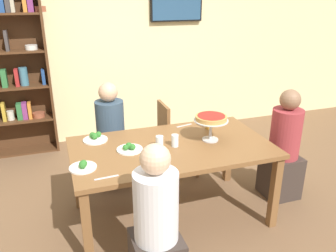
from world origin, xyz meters
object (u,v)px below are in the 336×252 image
(diner_head_east, at_px, (283,152))
(salad_plate_spare, at_px, (95,138))
(salad_plate_near_diner, at_px, (83,166))
(salad_plate_far_diner, at_px, (129,148))
(diner_near_left, at_px, (156,232))
(chair_far_right, at_px, (173,135))
(beer_glass_amber_tall, at_px, (209,122))
(television, at_px, (176,6))
(bookshelf, at_px, (2,69))
(cutlery_fork_near, at_px, (106,178))
(water_glass_clear_near, at_px, (175,141))
(deep_dish_pizza_stand, at_px, (211,120))
(diner_far_left, at_px, (111,142))
(water_glass_clear_far, at_px, (160,142))
(cutlery_knife_near, at_px, (184,126))
(dining_table, at_px, (172,154))

(diner_head_east, height_order, salad_plate_spare, diner_head_east)
(salad_plate_near_diner, relative_size, salad_plate_far_diner, 0.94)
(diner_near_left, relative_size, diner_head_east, 1.00)
(chair_far_right, bearing_deg, beer_glass_amber_tall, 21.27)
(television, bearing_deg, bookshelf, -177.67)
(salad_plate_near_diner, distance_m, cutlery_fork_near, 0.25)
(water_glass_clear_near, relative_size, cutlery_fork_near, 0.60)
(deep_dish_pizza_stand, height_order, salad_plate_spare, deep_dish_pizza_stand)
(diner_near_left, xyz_separation_m, diner_far_left, (-0.02, 1.60, 0.00))
(bookshelf, bearing_deg, chair_far_right, -34.62)
(diner_head_east, height_order, water_glass_clear_far, diner_head_east)
(chair_far_right, height_order, water_glass_clear_near, chair_far_right)
(cutlery_fork_near, height_order, cutlery_knife_near, same)
(deep_dish_pizza_stand, relative_size, cutlery_fork_near, 1.74)
(diner_far_left, relative_size, salad_plate_near_diner, 5.42)
(television, height_order, salad_plate_near_diner, television)
(cutlery_fork_near, xyz_separation_m, cutlery_knife_near, (0.92, 0.79, 0.00))
(television, xyz_separation_m, salad_plate_far_diner, (-1.18, -2.09, -1.06))
(bookshelf, xyz_separation_m, cutlery_knife_near, (1.79, -1.60, -0.38))
(diner_near_left, bearing_deg, salad_plate_near_diner, 33.66)
(salad_plate_spare, relative_size, water_glass_clear_near, 2.06)
(dining_table, bearing_deg, diner_head_east, -0.61)
(diner_near_left, height_order, chair_far_right, diner_near_left)
(television, height_order, chair_far_right, television)
(diner_near_left, relative_size, diner_far_left, 1.00)
(diner_head_east, height_order, cutlery_fork_near, diner_head_east)
(salad_plate_far_diner, distance_m, beer_glass_amber_tall, 0.90)
(deep_dish_pizza_stand, height_order, water_glass_clear_far, deep_dish_pizza_stand)
(bookshelf, bearing_deg, cutlery_knife_near, -41.85)
(diner_near_left, relative_size, salad_plate_near_diner, 5.42)
(salad_plate_far_diner, relative_size, cutlery_fork_near, 1.25)
(diner_far_left, distance_m, deep_dish_pizza_stand, 1.22)
(diner_far_left, distance_m, salad_plate_far_diner, 0.84)
(television, bearing_deg, cutlery_fork_near, -120.19)
(beer_glass_amber_tall, xyz_separation_m, cutlery_fork_near, (-1.13, -0.64, -0.07))
(bookshelf, bearing_deg, diner_far_left, -47.51)
(dining_table, height_order, salad_plate_spare, salad_plate_spare)
(dining_table, height_order, beer_glass_amber_tall, beer_glass_amber_tall)
(beer_glass_amber_tall, distance_m, cutlery_fork_near, 1.30)
(diner_near_left, bearing_deg, television, -22.35)
(water_glass_clear_near, bearing_deg, cutlery_fork_near, -151.73)
(salad_plate_spare, bearing_deg, water_glass_clear_far, -34.51)
(dining_table, bearing_deg, salad_plate_spare, 151.33)
(diner_head_east, height_order, water_glass_clear_near, diner_head_east)
(water_glass_clear_near, relative_size, water_glass_clear_far, 0.99)
(diner_head_east, xyz_separation_m, water_glass_clear_far, (-1.31, 0.00, 0.30))
(salad_plate_far_diner, bearing_deg, bookshelf, 119.56)
(deep_dish_pizza_stand, xyz_separation_m, beer_glass_amber_tall, (0.11, 0.27, -0.13))
(water_glass_clear_far, bearing_deg, diner_head_east, -0.15)
(salad_plate_spare, relative_size, cutlery_knife_near, 1.24)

